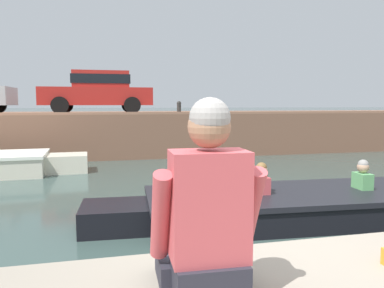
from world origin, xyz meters
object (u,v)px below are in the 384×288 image
at_px(car_left_inner_red, 99,91).
at_px(mooring_bollard_mid, 179,107).
at_px(person_seated_left, 207,221).
at_px(motorboat_passing, 292,205).

xyz_separation_m(car_left_inner_red, mooring_bollard_mid, (2.68, -1.94, -0.61)).
bearing_deg(car_left_inner_red, mooring_bollard_mid, -35.98).
distance_m(car_left_inner_red, mooring_bollard_mid, 3.36).
distance_m(mooring_bollard_mid, person_seated_left, 11.12).
bearing_deg(motorboat_passing, car_left_inner_red, 108.17).
xyz_separation_m(car_left_inner_red, person_seated_left, (0.60, -12.86, -1.08)).
relative_size(motorboat_passing, mooring_bollard_mid, 13.91).
bearing_deg(person_seated_left, car_left_inner_red, 92.67).
xyz_separation_m(motorboat_passing, mooring_bollard_mid, (-0.36, 7.30, 1.51)).
xyz_separation_m(motorboat_passing, car_left_inner_red, (-3.03, 9.24, 2.12)).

